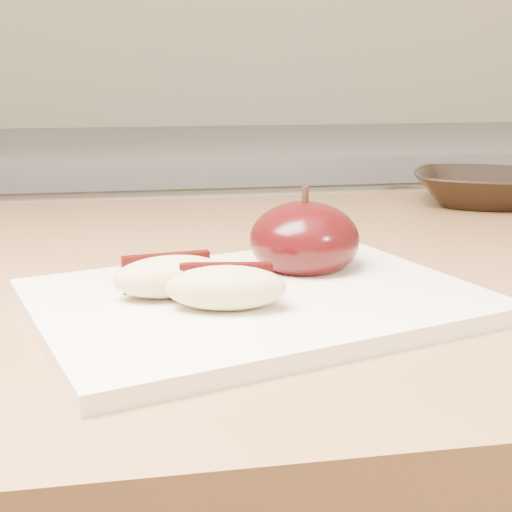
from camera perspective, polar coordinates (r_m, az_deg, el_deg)
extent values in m
cube|color=silver|center=(1.41, -9.10, -11.08)|extent=(2.40, 0.60, 0.90)
cube|color=slate|center=(1.28, -9.95, 8.27)|extent=(2.40, 0.62, 0.04)
cube|color=#986542|center=(0.60, -9.34, -2.64)|extent=(1.64, 0.64, 0.04)
cube|color=white|center=(0.48, 0.00, -3.55)|extent=(0.34, 0.28, 0.01)
ellipsoid|color=black|center=(0.54, 3.89, 1.30)|extent=(0.10, 0.10, 0.06)
cylinder|color=black|center=(0.53, 3.95, 4.89)|extent=(0.01, 0.01, 0.01)
ellipsoid|color=#CCB681|center=(0.47, -6.84, -1.64)|extent=(0.08, 0.05, 0.03)
cube|color=black|center=(0.48, -7.20, -1.26)|extent=(0.06, 0.01, 0.03)
ellipsoid|color=#CCB681|center=(0.44, -2.41, -2.55)|extent=(0.08, 0.05, 0.03)
cube|color=black|center=(0.46, -2.37, -2.10)|extent=(0.06, 0.02, 0.03)
imported|color=black|center=(0.90, 17.62, 5.18)|extent=(0.22, 0.22, 0.04)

